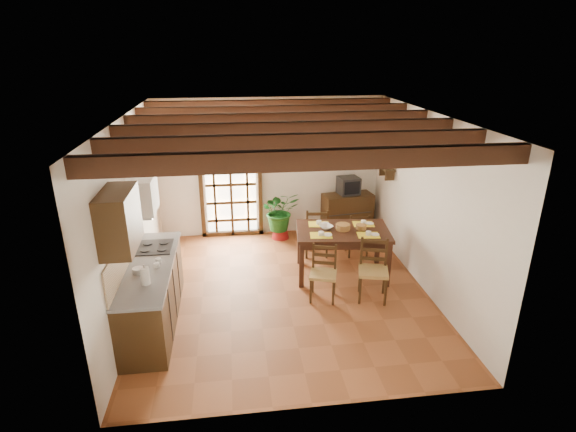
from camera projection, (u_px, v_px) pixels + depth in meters
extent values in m
plane|color=brown|center=(285.00, 291.00, 7.26)|extent=(5.00, 5.00, 0.00)
cube|color=silver|center=(270.00, 168.00, 9.07)|extent=(4.50, 0.02, 2.80)
cube|color=silver|center=(316.00, 297.00, 4.44)|extent=(4.50, 0.02, 2.80)
cube|color=silver|center=(131.00, 217.00, 6.49)|extent=(0.02, 5.00, 2.80)
cube|color=silver|center=(427.00, 204.00, 7.03)|extent=(0.02, 5.00, 2.80)
cube|color=white|center=(285.00, 116.00, 6.26)|extent=(4.50, 5.00, 0.02)
cube|color=black|center=(311.00, 160.00, 4.35)|extent=(4.50, 0.14, 0.20)
cube|color=black|center=(298.00, 142.00, 5.13)|extent=(4.50, 0.14, 0.20)
cube|color=black|center=(288.00, 129.00, 5.91)|extent=(4.50, 0.14, 0.20)
cube|color=black|center=(281.00, 119.00, 6.69)|extent=(4.50, 0.14, 0.20)
cube|color=black|center=(275.00, 112.00, 7.46)|extent=(4.50, 0.14, 0.20)
cube|color=black|center=(271.00, 105.00, 8.24)|extent=(4.50, 0.14, 0.20)
cube|color=white|center=(231.00, 184.00, 9.08)|extent=(1.01, 0.02, 2.11)
cube|color=#32200F|center=(228.00, 128.00, 8.62)|extent=(1.26, 0.10, 0.08)
cube|color=#32200F|center=(201.00, 186.00, 8.96)|extent=(0.08, 0.10, 2.28)
cube|color=#32200F|center=(260.00, 183.00, 9.10)|extent=(0.08, 0.10, 2.28)
cube|color=#32200F|center=(231.00, 185.00, 9.01)|extent=(1.01, 0.03, 2.02)
cube|color=#32200F|center=(153.00, 295.00, 6.31)|extent=(0.60, 2.20, 0.88)
cube|color=slate|center=(149.00, 266.00, 6.15)|extent=(0.64, 2.25, 0.04)
cube|color=tan|center=(126.00, 252.00, 6.03)|extent=(0.02, 2.20, 0.50)
cube|color=#32200F|center=(119.00, 220.00, 5.14)|extent=(0.35, 0.80, 0.70)
cube|color=white|center=(141.00, 195.00, 6.34)|extent=(0.38, 0.60, 0.50)
cube|color=silver|center=(144.00, 213.00, 6.44)|extent=(0.32, 0.55, 0.04)
cube|color=black|center=(155.00, 247.00, 6.65)|extent=(0.50, 0.55, 0.02)
cylinder|color=white|center=(145.00, 276.00, 5.60)|extent=(0.11, 0.11, 0.24)
cylinder|color=silver|center=(138.00, 271.00, 5.89)|extent=(0.14, 0.14, 0.10)
cube|color=black|center=(343.00, 231.00, 7.52)|extent=(1.65, 1.17, 0.05)
cube|color=black|center=(343.00, 236.00, 7.55)|extent=(1.48, 1.05, 0.11)
cube|color=black|center=(378.00, 243.00, 8.08)|extent=(0.09, 0.09, 0.78)
cube|color=black|center=(300.00, 243.00, 8.06)|extent=(0.09, 0.09, 0.78)
cube|color=black|center=(388.00, 265.00, 7.28)|extent=(0.09, 0.09, 0.78)
cube|color=black|center=(302.00, 265.00, 7.26)|extent=(0.09, 0.09, 0.78)
cube|color=#A68646|center=(323.00, 274.00, 6.90)|extent=(0.49, 0.48, 0.05)
cube|color=#32200F|center=(324.00, 257.00, 6.97)|extent=(0.39, 0.14, 0.44)
cube|color=#32200F|center=(323.00, 286.00, 6.98)|extent=(0.47, 0.45, 0.43)
cube|color=#A68646|center=(373.00, 271.00, 6.89)|extent=(0.54, 0.52, 0.05)
cube|color=#32200F|center=(374.00, 252.00, 6.97)|extent=(0.44, 0.15, 0.49)
cube|color=#32200F|center=(372.00, 285.00, 6.98)|extent=(0.51, 0.50, 0.48)
cube|color=#A68646|center=(316.00, 231.00, 8.39)|extent=(0.47, 0.46, 0.05)
cube|color=#32200F|center=(317.00, 223.00, 8.14)|extent=(0.44, 0.08, 0.48)
cube|color=#32200F|center=(316.00, 243.00, 8.47)|extent=(0.45, 0.43, 0.47)
cube|color=#A68646|center=(357.00, 234.00, 8.41)|extent=(0.41, 0.39, 0.05)
cube|color=#32200F|center=(360.00, 226.00, 8.19)|extent=(0.39, 0.05, 0.43)
cube|color=#32200F|center=(356.00, 244.00, 8.49)|extent=(0.38, 0.37, 0.42)
cube|color=yellow|center=(323.00, 232.00, 7.21)|extent=(0.35, 0.26, 0.01)
cube|color=yellow|center=(370.00, 229.00, 7.30)|extent=(0.35, 0.26, 0.01)
cube|color=yellow|center=(318.00, 221.00, 7.66)|extent=(0.35, 0.26, 0.01)
cube|color=yellow|center=(361.00, 219.00, 7.75)|extent=(0.35, 0.26, 0.01)
cylinder|color=olive|center=(343.00, 222.00, 7.46)|extent=(0.24, 0.24, 0.10)
imported|color=white|center=(326.00, 227.00, 7.55)|extent=(0.29, 0.29, 0.05)
cube|color=#32200F|center=(347.00, 214.00, 9.35)|extent=(1.07, 0.60, 0.86)
cube|color=black|center=(348.00, 185.00, 9.13)|extent=(0.46, 0.43, 0.35)
cube|color=black|center=(351.00, 188.00, 8.96)|extent=(0.33, 0.07, 0.26)
cube|color=white|center=(343.00, 149.00, 9.11)|extent=(0.25, 0.03, 0.32)
cone|color=maroon|center=(280.00, 233.00, 9.23)|extent=(0.36, 0.36, 0.22)
imported|color=#144C19|center=(280.00, 212.00, 9.07)|extent=(2.16, 1.93, 2.16)
cube|color=#32200F|center=(387.00, 169.00, 8.44)|extent=(0.20, 0.42, 0.03)
cube|color=#32200F|center=(390.00, 176.00, 8.32)|extent=(0.18, 0.03, 0.18)
cube|color=#32200F|center=(384.00, 171.00, 8.63)|extent=(0.18, 0.03, 0.18)
imported|color=#B2BFB2|center=(388.00, 163.00, 8.41)|extent=(0.15, 0.15, 0.15)
sphere|color=yellow|center=(388.00, 152.00, 8.33)|extent=(0.14, 0.14, 0.14)
cylinder|color=#144C19|center=(388.00, 160.00, 8.39)|extent=(0.01, 0.01, 0.28)
cube|color=brown|center=(394.00, 142.00, 8.27)|extent=(0.03, 0.32, 0.32)
cube|color=#C3B292|center=(393.00, 142.00, 8.27)|extent=(0.01, 0.26, 0.26)
cylinder|color=black|center=(346.00, 132.00, 7.03)|extent=(0.01, 0.01, 0.70)
cone|color=#F3DDC4|center=(345.00, 155.00, 7.16)|extent=(0.36, 0.36, 0.14)
sphere|color=#FFD88C|center=(345.00, 160.00, 7.19)|extent=(0.09, 0.09, 0.09)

